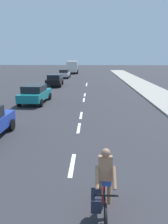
{
  "coord_description": "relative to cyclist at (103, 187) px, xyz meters",
  "views": [
    {
      "loc": [
        0.7,
        0.58,
        3.95
      ],
      "look_at": [
        0.32,
        11.52,
        1.1
      ],
      "focal_mm": 34.61,
      "sensor_mm": 36.0,
      "label": 1
    }
  ],
  "objects": [
    {
      "name": "parked_car_silver",
      "position": [
        -5.32,
        35.26,
        0.01
      ],
      "size": [
        1.97,
        4.06,
        1.57
      ],
      "rotation": [
        0.0,
        0.0,
        -0.03
      ],
      "color": "#B7BABF",
      "rests_on": "ground"
    },
    {
      "name": "lane_stripe_4",
      "position": [
        -1.0,
        9.58,
        -0.83
      ],
      "size": [
        0.16,
        1.8,
        0.01
      ],
      "primitive_type": "cube",
      "color": "white",
      "rests_on": "ground"
    },
    {
      "name": "ground_plane",
      "position": [
        -1.0,
        14.74,
        -0.83
      ],
      "size": [
        160.0,
        160.0,
        0.0
      ],
      "primitive_type": "plane",
      "color": "#2D2D33"
    },
    {
      "name": "cyclist",
      "position": [
        0.0,
        0.0,
        0.0
      ],
      "size": [
        0.62,
        1.71,
        1.82
      ],
      "rotation": [
        0.0,
        0.0,
        3.13
      ],
      "color": "black",
      "rests_on": "ground"
    },
    {
      "name": "parked_car_teal",
      "position": [
        -5.15,
        13.48,
        0.01
      ],
      "size": [
        2.17,
        4.42,
        1.57
      ],
      "rotation": [
        0.0,
        0.0,
        -0.05
      ],
      "color": "#14727A",
      "rests_on": "ground"
    },
    {
      "name": "lane_stripe_6",
      "position": [
        -1.0,
        17.6,
        -0.83
      ],
      "size": [
        0.16,
        1.8,
        0.01
      ],
      "primitive_type": "cube",
      "color": "white",
      "rests_on": "ground"
    },
    {
      "name": "lane_stripe_3",
      "position": [
        -1.0,
        6.89,
        -0.83
      ],
      "size": [
        0.16,
        1.8,
        0.01
      ],
      "primitive_type": "cube",
      "color": "white",
      "rests_on": "ground"
    },
    {
      "name": "delivery_truck",
      "position": [
        -4.81,
        46.55,
        0.67
      ],
      "size": [
        2.89,
        6.34,
        2.8
      ],
      "rotation": [
        0.0,
        0.0,
        0.05
      ],
      "color": "#23478C",
      "rests_on": "ground"
    },
    {
      "name": "lane_stripe_2",
      "position": [
        -1.0,
        2.61,
        -0.83
      ],
      "size": [
        0.16,
        1.8,
        0.01
      ],
      "primitive_type": "cube",
      "color": "white",
      "rests_on": "ground"
    },
    {
      "name": "lane_stripe_8",
      "position": [
        -1.0,
        27.2,
        -0.83
      ],
      "size": [
        0.16,
        1.8,
        0.01
      ],
      "primitive_type": "cube",
      "color": "white",
      "rests_on": "ground"
    },
    {
      "name": "parked_car_black",
      "position": [
        -5.3,
        24.4,
        0.01
      ],
      "size": [
        2.15,
        4.48,
        1.57
      ],
      "rotation": [
        0.0,
        0.0,
        0.03
      ],
      "color": "black",
      "rests_on": "ground"
    },
    {
      "name": "lane_stripe_5",
      "position": [
        -1.0,
        14.95,
        -0.83
      ],
      "size": [
        0.16,
        1.8,
        0.01
      ],
      "primitive_type": "cube",
      "color": "white",
      "rests_on": "ground"
    },
    {
      "name": "lane_stripe_7",
      "position": [
        -1.0,
        25.28,
        -0.83
      ],
      "size": [
        0.16,
        1.8,
        0.01
      ],
      "primitive_type": "cube",
      "color": "white",
      "rests_on": "ground"
    },
    {
      "name": "sidewalk_strip",
      "position": [
        6.6,
        16.74,
        -0.76
      ],
      "size": [
        3.6,
        80.0,
        0.14
      ],
      "primitive_type": "cube",
      "color": "#9E998E",
      "rests_on": "ground"
    }
  ]
}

